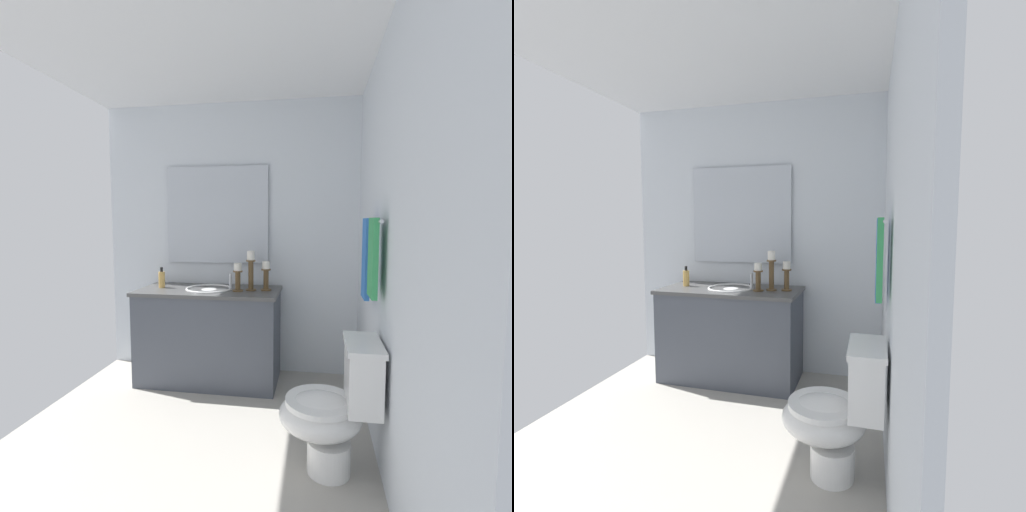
# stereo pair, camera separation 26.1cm
# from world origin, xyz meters

# --- Properties ---
(floor) EXTENTS (2.62, 2.35, 0.02)m
(floor) POSITION_xyz_m (0.00, 0.00, -0.01)
(floor) COLOR #B2ADA3
(floor) RESTS_ON ground
(wall_back) EXTENTS (2.62, 0.04, 2.45)m
(wall_back) POSITION_xyz_m (0.00, 1.18, 1.23)
(wall_back) COLOR silver
(wall_back) RESTS_ON ground
(wall_left) EXTENTS (0.04, 2.35, 2.45)m
(wall_left) POSITION_xyz_m (-1.31, 0.00, 1.23)
(wall_left) COLOR silver
(wall_left) RESTS_ON ground
(ceiling) EXTENTS (2.62, 2.35, 0.02)m
(ceiling) POSITION_xyz_m (0.00, 0.00, 2.46)
(ceiling) COLOR white
(vanity_cabinet) EXTENTS (0.58, 1.22, 0.80)m
(vanity_cabinet) POSITION_xyz_m (-0.99, -0.12, 0.40)
(vanity_cabinet) COLOR #474C56
(vanity_cabinet) RESTS_ON ground
(sink_basin) EXTENTS (0.40, 0.40, 0.24)m
(sink_basin) POSITION_xyz_m (-0.99, -0.12, 0.77)
(sink_basin) COLOR white
(sink_basin) RESTS_ON vanity_cabinet
(mirror) EXTENTS (0.02, 0.95, 0.88)m
(mirror) POSITION_xyz_m (-1.27, -0.12, 1.44)
(mirror) COLOR silver
(candle_holder_tall) EXTENTS (0.09, 0.09, 0.25)m
(candle_holder_tall) POSITION_xyz_m (-1.02, 0.37, 0.93)
(candle_holder_tall) COLOR brown
(candle_holder_tall) RESTS_ON vanity_cabinet
(candle_holder_short) EXTENTS (0.09, 0.09, 0.33)m
(candle_holder_short) POSITION_xyz_m (-0.99, 0.25, 0.98)
(candle_holder_short) COLOR brown
(candle_holder_short) RESTS_ON vanity_cabinet
(candle_holder_mid) EXTENTS (0.09, 0.09, 0.24)m
(candle_holder_mid) POSITION_xyz_m (-0.94, 0.15, 0.93)
(candle_holder_mid) COLOR brown
(candle_holder_mid) RESTS_ON vanity_cabinet
(soap_bottle) EXTENTS (0.06, 0.06, 0.18)m
(soap_bottle) POSITION_xyz_m (-1.00, -0.55, 0.88)
(soap_bottle) COLOR #E5B259
(soap_bottle) RESTS_ON vanity_cabinet
(toilet) EXTENTS (0.39, 0.54, 0.75)m
(toilet) POSITION_xyz_m (0.08, 0.89, 0.37)
(toilet) COLOR white
(toilet) RESTS_ON ground
(towel_bar) EXTENTS (0.60, 0.02, 0.02)m
(towel_bar) POSITION_xyz_m (-0.18, 1.12, 1.38)
(towel_bar) COLOR silver
(towel_near_vanity) EXTENTS (0.19, 0.03, 0.50)m
(towel_near_vanity) POSITION_xyz_m (-0.33, 1.10, 1.15)
(towel_near_vanity) COLOR blue
(towel_near_vanity) RESTS_ON towel_bar
(towel_center) EXTENTS (0.20, 0.03, 0.44)m
(towel_center) POSITION_xyz_m (-0.03, 1.10, 1.19)
(towel_center) COLOR #389E59
(towel_center) RESTS_ON towel_bar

